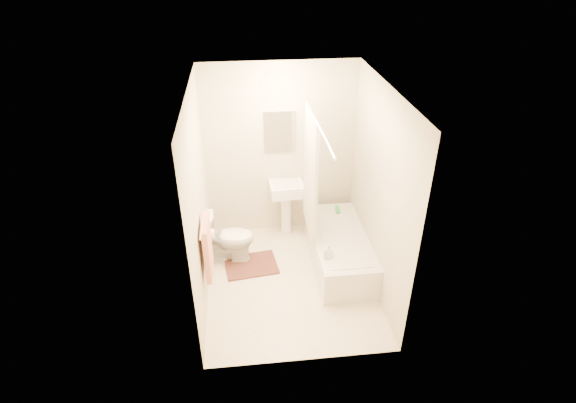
{
  "coord_description": "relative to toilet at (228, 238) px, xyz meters",
  "views": [
    {
      "loc": [
        -0.51,
        -4.23,
        3.68
      ],
      "look_at": [
        0.0,
        0.25,
        1.0
      ],
      "focal_mm": 28.0,
      "sensor_mm": 36.0,
      "label": 1
    }
  ],
  "objects": [
    {
      "name": "curtain_rod",
      "position": [
        1.05,
        -0.44,
        1.67
      ],
      "size": [
        0.03,
        1.7,
        0.03
      ],
      "primitive_type": "cylinder",
      "rotation": [
        1.57,
        0.0,
        0.0
      ],
      "color": "silver",
      "rests_on": "wall_back"
    },
    {
      "name": "toilet",
      "position": [
        0.0,
        0.0,
        0.0
      ],
      "size": [
        0.72,
        0.45,
        0.67
      ],
      "primitive_type": "imported",
      "rotation": [
        0.0,
        0.0,
        1.46
      ],
      "color": "white",
      "rests_on": "floor"
    },
    {
      "name": "wall_left",
      "position": [
        -0.25,
        -0.54,
        0.87
      ],
      "size": [
        0.02,
        2.4,
        2.4
      ],
      "primitive_type": "cube",
      "color": "beige",
      "rests_on": "ground"
    },
    {
      "name": "mirror",
      "position": [
        0.75,
        0.64,
        1.17
      ],
      "size": [
        0.4,
        0.03,
        0.55
      ],
      "primitive_type": "cube",
      "color": "white",
      "rests_on": "wall_back"
    },
    {
      "name": "floor",
      "position": [
        0.75,
        -0.54,
        -0.33
      ],
      "size": [
        2.4,
        2.4,
        0.0
      ],
      "primitive_type": "plane",
      "color": "beige",
      "rests_on": "ground"
    },
    {
      "name": "wall_right",
      "position": [
        1.75,
        -0.54,
        0.87
      ],
      "size": [
        0.02,
        2.4,
        2.4
      ],
      "primitive_type": "cube",
      "color": "beige",
      "rests_on": "ground"
    },
    {
      "name": "bath_mat",
      "position": [
        0.28,
        -0.18,
        -0.32
      ],
      "size": [
        0.71,
        0.57,
        0.02
      ],
      "primitive_type": "cube",
      "rotation": [
        0.0,
        0.0,
        0.13
      ],
      "color": "#532B22",
      "rests_on": "floor"
    },
    {
      "name": "ceiling",
      "position": [
        0.75,
        -0.54,
        2.07
      ],
      "size": [
        2.4,
        2.4,
        0.0
      ],
      "primitive_type": "plane",
      "color": "white",
      "rests_on": "ground"
    },
    {
      "name": "towel_bar",
      "position": [
        -0.21,
        -0.79,
        0.77
      ],
      "size": [
        0.02,
        0.6,
        0.02
      ],
      "primitive_type": "cylinder",
      "rotation": [
        1.57,
        0.0,
        0.0
      ],
      "color": "silver",
      "rests_on": "wall_left"
    },
    {
      "name": "shower_curtain",
      "position": [
        1.05,
        -0.04,
        0.89
      ],
      "size": [
        0.04,
        0.8,
        1.55
      ],
      "primitive_type": "cube",
      "color": "silver",
      "rests_on": "curtain_rod"
    },
    {
      "name": "soap_bottle",
      "position": [
        1.18,
        -0.67,
        0.2
      ],
      "size": [
        0.11,
        0.11,
        0.2
      ],
      "primitive_type": "imported",
      "rotation": [
        0.0,
        0.0,
        -0.3
      ],
      "color": "silver",
      "rests_on": "bathtub"
    },
    {
      "name": "bathtub",
      "position": [
        1.41,
        -0.24,
        -0.12
      ],
      "size": [
        0.67,
        1.53,
        0.43
      ],
      "primitive_type": null,
      "color": "silver",
      "rests_on": "floor"
    },
    {
      "name": "wall_back",
      "position": [
        0.75,
        0.66,
        0.87
      ],
      "size": [
        2.0,
        0.02,
        2.4
      ],
      "primitive_type": "cube",
      "color": "beige",
      "rests_on": "ground"
    },
    {
      "name": "sink",
      "position": [
        0.82,
        0.52,
        0.11
      ],
      "size": [
        0.47,
        0.38,
        0.88
      ],
      "primitive_type": null,
      "rotation": [
        0.0,
        0.0,
        0.05
      ],
      "color": "white",
      "rests_on": "floor"
    },
    {
      "name": "toilet_paper",
      "position": [
        -0.18,
        -0.42,
        0.37
      ],
      "size": [
        0.11,
        0.12,
        0.12
      ],
      "primitive_type": "cylinder",
      "rotation": [
        0.0,
        1.57,
        0.0
      ],
      "color": "white",
      "rests_on": "wall_left"
    },
    {
      "name": "scrub_brush",
      "position": [
        1.5,
        0.33,
        0.12
      ],
      "size": [
        0.07,
        0.19,
        0.04
      ],
      "primitive_type": "cube",
      "rotation": [
        0.0,
        0.0,
        -0.08
      ],
      "color": "green",
      "rests_on": "bathtub"
    },
    {
      "name": "towel",
      "position": [
        -0.18,
        -0.79,
        0.45
      ],
      "size": [
        0.06,
        0.45,
        0.66
      ],
      "primitive_type": "cube",
      "color": "#CC7266",
      "rests_on": "towel_bar"
    }
  ]
}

